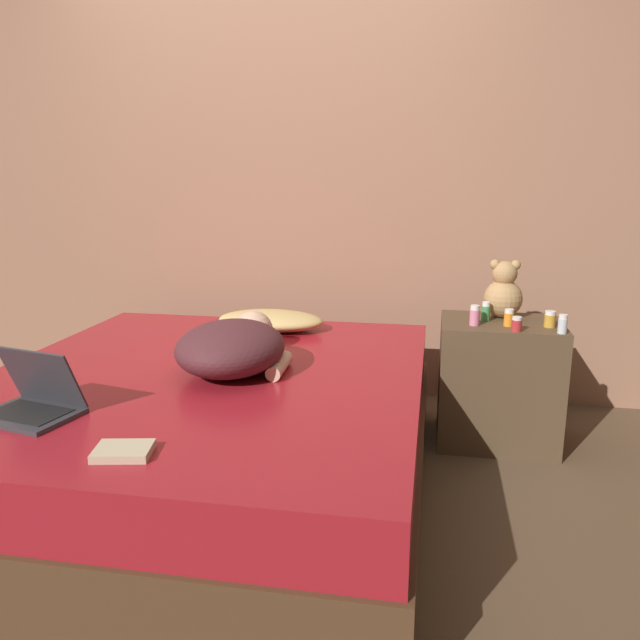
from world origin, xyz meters
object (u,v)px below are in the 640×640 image
teddy_bear (503,292)px  bottle_green (486,312)px  book (123,451)px  laptop (34,400)px  bottle_pink (475,316)px  bottle_red (517,324)px  person_lying (234,346)px  pillow (271,320)px  bottle_amber (550,319)px  bottle_clear (563,324)px  bottle_orange (509,318)px

teddy_bear → bottle_green: teddy_bear is taller
bottle_green → book: (-1.11, -1.45, -0.14)m
book → laptop: bearing=152.2°
bottle_pink → bottle_red: bearing=-24.4°
person_lying → teddy_bear: size_ratio=2.50×
pillow → bottle_pink: bearing=-8.4°
laptop → bottle_amber: laptop is taller
pillow → bottle_clear: size_ratio=6.48×
bottle_clear → bottle_amber: (-0.03, 0.11, -0.00)m
bottle_green → bottle_orange: 0.13m
bottle_green → bottle_red: size_ratio=1.40×
laptop → book: 0.50m
person_lying → bottle_orange: person_lying is taller
bottle_red → person_lying: bearing=-159.1°
bottle_pink → bottle_green: bearing=59.3°
bottle_green → bottle_pink: bottle_pink is taller
bottle_amber → bottle_clear: bearing=-72.7°
teddy_bear → bottle_clear: size_ratio=3.32×
person_lying → bottle_clear: (1.36, 0.44, 0.04)m
person_lying → book: person_lying is taller
pillow → bottle_orange: bearing=-6.6°
bottle_clear → bottle_green: 0.36m
pillow → person_lying: person_lying is taller
bottle_clear → bottle_pink: size_ratio=0.90×
teddy_bear → laptop: bearing=-141.2°
book → bottle_orange: bearing=48.5°
bottle_clear → bottle_orange: 0.24m
bottle_clear → book: bottle_clear is taller
bottle_pink → bottle_amber: 0.34m
laptop → bottle_orange: size_ratio=4.43×
bottle_red → bottle_amber: 0.19m
bottle_clear → bottle_orange: bearing=155.8°
bottle_green → bottle_red: bottle_green is taller
teddy_bear → bottle_pink: (-0.14, -0.20, -0.08)m
laptop → book: laptop is taller
bottle_orange → bottle_amber: (0.18, 0.01, -0.00)m
bottle_amber → pillow: bearing=174.8°
pillow → person_lying: size_ratio=0.78×
bottle_pink → bottle_clear: bearing=-12.7°
teddy_bear → pillow: bearing=-177.7°
book → teddy_bear: bearing=52.3°
person_lying → teddy_bear: 1.34m
bottle_clear → bottle_orange: size_ratio=1.07×
person_lying → bottle_amber: 1.43m
bottle_orange → book: bottle_orange is taller
pillow → laptop: bearing=-110.8°
bottle_pink → bottle_amber: bottle_pink is taller
laptop → book: (0.44, -0.23, -0.04)m
bottle_pink → bottle_orange: 0.15m
person_lying → bottle_amber: size_ratio=9.42×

